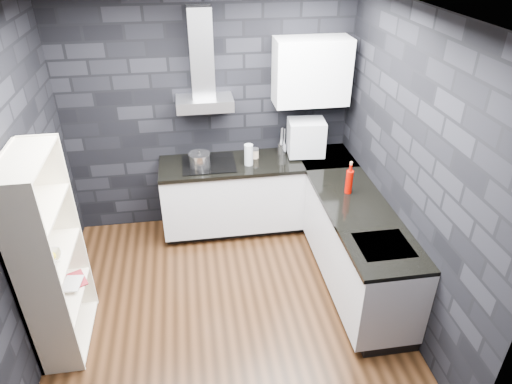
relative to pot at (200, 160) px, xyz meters
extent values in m
plane|color=#3C2312|center=(0.15, -1.25, -0.98)|extent=(3.20, 3.20, 0.00)
plane|color=white|center=(0.15, -1.25, 1.72)|extent=(3.20, 3.20, 0.00)
cube|color=black|center=(0.15, 0.37, 0.37)|extent=(3.20, 0.05, 2.70)
cube|color=black|center=(0.15, -2.88, 0.37)|extent=(3.20, 0.05, 2.70)
cube|color=black|center=(-1.48, -1.25, 0.37)|extent=(0.05, 3.20, 2.70)
cube|color=black|center=(1.77, -1.25, 0.37)|extent=(0.05, 3.20, 2.70)
cube|color=black|center=(0.65, 0.09, -0.93)|extent=(2.18, 0.50, 0.10)
cube|color=black|center=(1.49, -1.15, -0.93)|extent=(0.50, 1.78, 0.10)
cube|color=silver|center=(0.65, 0.05, -0.50)|extent=(2.20, 0.60, 0.76)
cube|color=silver|center=(1.45, -1.15, -0.50)|extent=(0.60, 1.80, 0.76)
cube|color=black|center=(0.65, 0.04, -0.10)|extent=(2.20, 0.62, 0.04)
cube|color=black|center=(1.44, -1.15, -0.10)|extent=(0.62, 1.80, 0.04)
cube|color=black|center=(1.45, 0.05, -0.10)|extent=(0.62, 0.62, 0.04)
cube|color=silver|center=(0.10, 0.18, 0.58)|extent=(0.60, 0.34, 0.12)
cube|color=silver|center=(0.10, 0.25, 1.09)|extent=(0.24, 0.20, 0.90)
cube|color=white|center=(1.25, 0.17, 0.87)|extent=(0.80, 0.35, 0.70)
cube|color=black|center=(0.10, 0.05, -0.07)|extent=(0.58, 0.50, 0.01)
cube|color=silver|center=(1.45, -1.65, -0.08)|extent=(0.44, 0.40, 0.01)
cylinder|color=silver|center=(0.00, 0.00, 0.00)|extent=(0.24, 0.24, 0.13)
cylinder|color=#B3BCC1|center=(0.54, -0.03, 0.04)|extent=(0.13, 0.13, 0.24)
cylinder|color=#CDB593|center=(0.63, 0.12, -0.03)|extent=(0.09, 0.09, 0.10)
cylinder|color=silver|center=(0.96, 0.18, -0.01)|extent=(0.13, 0.13, 0.13)
cube|color=silver|center=(1.21, 0.09, 0.15)|extent=(0.43, 0.34, 0.40)
cylinder|color=#940700|center=(1.43, -0.79, 0.04)|extent=(0.09, 0.09, 0.24)
cube|color=#F2E7CA|center=(-1.27, -1.40, -0.08)|extent=(0.59, 0.87, 1.80)
imported|color=silver|center=(-1.27, -1.45, -0.04)|extent=(0.26, 0.26, 0.05)
imported|color=maroon|center=(-1.28, -1.23, -0.41)|extent=(0.17, 0.10, 0.24)
imported|color=#B2B2B2|center=(-1.28, -1.26, -0.38)|extent=(0.15, 0.03, 0.21)
camera|label=1|loc=(-0.08, -4.50, 2.25)|focal=32.00mm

